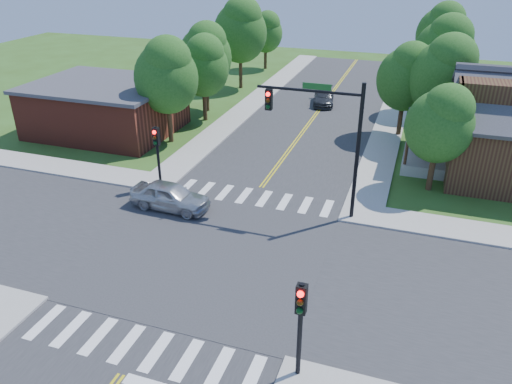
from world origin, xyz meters
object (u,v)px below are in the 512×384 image
(signal_pole_se, at_px, (301,314))
(car_dgrey, at_px, (324,98))
(signal_pole_nw, at_px, (157,146))
(car_silver, at_px, (170,197))
(signal_mast_ne, at_px, (325,127))

(signal_pole_se, bearing_deg, car_dgrey, 100.30)
(signal_pole_nw, distance_m, car_silver, 3.32)
(car_dgrey, bearing_deg, signal_mast_ne, -88.86)
(signal_pole_nw, distance_m, car_dgrey, 20.63)
(signal_mast_ne, height_order, car_dgrey, signal_mast_ne)
(signal_pole_nw, relative_size, car_dgrey, 0.85)
(signal_pole_se, relative_size, signal_pole_nw, 1.00)
(signal_mast_ne, height_order, car_silver, signal_mast_ne)
(car_silver, bearing_deg, signal_pole_se, -131.06)
(signal_mast_ne, bearing_deg, car_dgrey, 101.28)
(car_silver, bearing_deg, signal_mast_ne, -72.00)
(signal_mast_ne, bearing_deg, car_silver, -164.94)
(signal_pole_se, height_order, signal_pole_nw, same)
(signal_pole_se, bearing_deg, signal_pole_nw, 135.00)
(signal_mast_ne, xyz_separation_m, signal_pole_nw, (-9.51, -0.01, -2.19))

